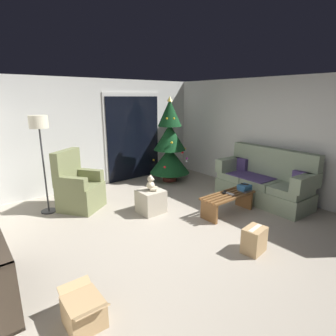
# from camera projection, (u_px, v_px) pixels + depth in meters

# --- Properties ---
(ground_plane) EXTENTS (7.00, 7.00, 0.00)m
(ground_plane) POSITION_uv_depth(u_px,v_px,m) (176.00, 232.00, 4.34)
(ground_plane) COLOR #9E9384
(wall_back) EXTENTS (5.72, 0.12, 2.50)m
(wall_back) POSITION_uv_depth(u_px,v_px,m) (92.00, 134.00, 6.34)
(wall_back) COLOR silver
(wall_back) RESTS_ON ground
(wall_right) EXTENTS (0.12, 6.00, 2.50)m
(wall_right) POSITION_uv_depth(u_px,v_px,m) (280.00, 138.00, 5.75)
(wall_right) COLOR silver
(wall_right) RESTS_ON ground
(patio_door_frame) EXTENTS (1.60, 0.02, 2.20)m
(patio_door_frame) POSITION_uv_depth(u_px,v_px,m) (133.00, 137.00, 6.98)
(patio_door_frame) COLOR silver
(patio_door_frame) RESTS_ON ground
(patio_door_glass) EXTENTS (1.50, 0.02, 2.10)m
(patio_door_glass) POSITION_uv_depth(u_px,v_px,m) (134.00, 139.00, 6.98)
(patio_door_glass) COLOR black
(patio_door_glass) RESTS_ON ground
(couch) EXTENTS (0.85, 1.97, 1.08)m
(couch) POSITION_uv_depth(u_px,v_px,m) (264.00, 182.00, 5.58)
(couch) COLOR gray
(couch) RESTS_ON ground
(coffee_table) EXTENTS (1.10, 0.40, 0.38)m
(coffee_table) POSITION_uv_depth(u_px,v_px,m) (228.00, 201.00, 4.97)
(coffee_table) COLOR brown
(coffee_table) RESTS_ON ground
(remote_black) EXTENTS (0.16, 0.10, 0.02)m
(remote_black) POSITION_uv_depth(u_px,v_px,m) (224.00, 192.00, 5.02)
(remote_black) COLOR black
(remote_black) RESTS_ON coffee_table
(remote_silver) EXTENTS (0.05, 0.16, 0.02)m
(remote_silver) POSITION_uv_depth(u_px,v_px,m) (230.00, 194.00, 4.93)
(remote_silver) COLOR #ADADB2
(remote_silver) RESTS_ON coffee_table
(book_stack) EXTENTS (0.28, 0.20, 0.13)m
(book_stack) POSITION_uv_depth(u_px,v_px,m) (245.00, 188.00, 5.08)
(book_stack) COLOR #4C4C51
(book_stack) RESTS_ON coffee_table
(cell_phone) EXTENTS (0.12, 0.16, 0.01)m
(cell_phone) POSITION_uv_depth(u_px,v_px,m) (245.00, 184.00, 5.08)
(cell_phone) COLOR black
(cell_phone) RESTS_ON book_stack
(christmas_tree) EXTENTS (1.00, 1.00, 2.10)m
(christmas_tree) POSITION_uv_depth(u_px,v_px,m) (170.00, 145.00, 6.78)
(christmas_tree) COLOR #4C1E19
(christmas_tree) RESTS_ON ground
(armchair) EXTENTS (0.95, 0.96, 1.13)m
(armchair) POSITION_uv_depth(u_px,v_px,m) (78.00, 188.00, 5.18)
(armchair) COLOR olive
(armchair) RESTS_ON ground
(floor_lamp) EXTENTS (0.32, 0.32, 1.78)m
(floor_lamp) POSITION_uv_depth(u_px,v_px,m) (40.00, 131.00, 4.74)
(floor_lamp) COLOR #2D2D30
(floor_lamp) RESTS_ON ground
(ottoman) EXTENTS (0.44, 0.44, 0.43)m
(ottoman) POSITION_uv_depth(u_px,v_px,m) (151.00, 201.00, 5.06)
(ottoman) COLOR #B2A893
(ottoman) RESTS_ON ground
(teddy_bear_cream) EXTENTS (0.22, 0.21, 0.29)m
(teddy_bear_cream) POSITION_uv_depth(u_px,v_px,m) (151.00, 184.00, 4.97)
(teddy_bear_cream) COLOR beige
(teddy_bear_cream) RESTS_ON ottoman
(cardboard_box_taped_mid_floor) EXTENTS (0.36, 0.28, 0.36)m
(cardboard_box_taped_mid_floor) POSITION_uv_depth(u_px,v_px,m) (254.00, 240.00, 3.75)
(cardboard_box_taped_mid_floor) COLOR tan
(cardboard_box_taped_mid_floor) RESTS_ON ground
(cardboard_box_open_near_shelf) EXTENTS (0.33, 0.53, 0.33)m
(cardboard_box_open_near_shelf) POSITION_uv_depth(u_px,v_px,m) (84.00, 312.00, 2.55)
(cardboard_box_open_near_shelf) COLOR tan
(cardboard_box_open_near_shelf) RESTS_ON ground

